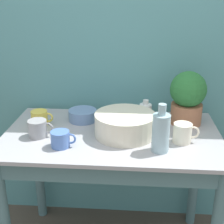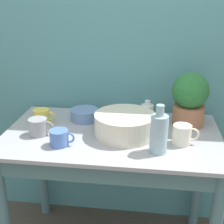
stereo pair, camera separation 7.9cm
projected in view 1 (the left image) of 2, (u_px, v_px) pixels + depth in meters
wall_back at (117, 44)px, 1.86m from camera, size 6.00×0.05×2.40m
counter_table at (112, 163)px, 1.69m from camera, size 1.14×0.67×0.79m
potted_plant at (188, 97)px, 1.72m from camera, size 0.20×0.20×0.30m
bowl_wash_large at (125, 124)px, 1.61m from camera, size 0.32×0.32×0.12m
bottle_tall at (161, 132)px, 1.44m from camera, size 0.08×0.08×0.23m
bottle_short at (145, 111)px, 1.81m from camera, size 0.07×0.07×0.12m
mug_blue at (61, 139)px, 1.49m from camera, size 0.12×0.09×0.08m
mug_cream at (183, 133)px, 1.54m from camera, size 0.13×0.09×0.10m
mug_grey at (38, 128)px, 1.60m from camera, size 0.13×0.10×0.09m
mug_yellow at (40, 118)px, 1.74m from camera, size 0.12×0.09×0.08m
bowl_small_blue at (83, 115)px, 1.80m from camera, size 0.16×0.16×0.06m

